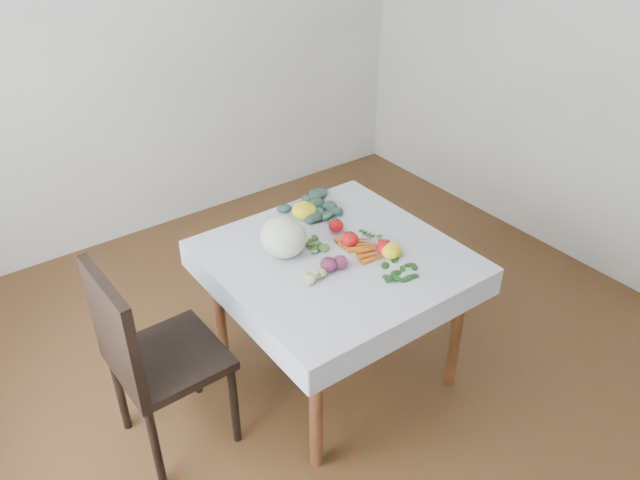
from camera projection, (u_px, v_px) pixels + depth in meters
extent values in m
plane|color=#58311B|center=(334.00, 368.00, 3.43)|extent=(4.00, 4.00, 0.00)
cube|color=white|center=(150.00, 41.00, 4.06)|extent=(4.00, 0.04, 2.70)
cube|color=brown|center=(336.00, 259.00, 3.03)|extent=(1.00, 1.00, 0.04)
cylinder|color=brown|center=(316.00, 410.00, 2.72)|extent=(0.06, 0.06, 0.71)
cylinder|color=brown|center=(456.00, 331.00, 3.16)|extent=(0.06, 0.06, 0.71)
cylinder|color=brown|center=(219.00, 307.00, 3.32)|extent=(0.06, 0.06, 0.71)
cylinder|color=brown|center=(348.00, 253.00, 3.75)|extent=(0.06, 0.06, 0.71)
cube|color=white|center=(336.00, 255.00, 3.02)|extent=(1.12, 1.12, 0.01)
cube|color=black|center=(169.00, 358.00, 2.79)|extent=(0.47, 0.47, 0.04)
cube|color=black|center=(114.00, 330.00, 2.54)|extent=(0.05, 0.46, 0.50)
cylinder|color=black|center=(156.00, 447.00, 2.70)|extent=(0.04, 0.04, 0.47)
cylinder|color=black|center=(234.00, 405.00, 2.90)|extent=(0.04, 0.04, 0.47)
cylinder|color=black|center=(120.00, 393.00, 2.96)|extent=(0.04, 0.04, 0.47)
cylinder|color=black|center=(194.00, 358.00, 3.16)|extent=(0.04, 0.04, 0.47)
ellipsoid|color=beige|center=(284.00, 237.00, 2.97)|extent=(0.23, 0.23, 0.20)
ellipsoid|color=red|center=(283.00, 238.00, 3.07)|extent=(0.09, 0.09, 0.08)
ellipsoid|color=red|center=(350.00, 239.00, 3.06)|extent=(0.11, 0.11, 0.08)
ellipsoid|color=red|center=(385.00, 247.00, 3.01)|extent=(0.09, 0.09, 0.08)
ellipsoid|color=red|center=(336.00, 226.00, 3.18)|extent=(0.08, 0.08, 0.07)
ellipsoid|color=yellow|center=(304.00, 210.00, 3.29)|extent=(0.13, 0.13, 0.09)
ellipsoid|color=yellow|center=(392.00, 250.00, 2.99)|extent=(0.14, 0.14, 0.07)
ellipsoid|color=#531739|center=(340.00, 262.00, 2.91)|extent=(0.09, 0.09, 0.06)
ellipsoid|color=#531739|center=(329.00, 264.00, 2.89)|extent=(0.10, 0.10, 0.07)
ellipsoid|color=#A6BD6D|center=(317.00, 279.00, 2.82)|extent=(0.05, 0.05, 0.04)
ellipsoid|color=#A6BD6D|center=(311.00, 280.00, 2.81)|extent=(0.05, 0.05, 0.04)
ellipsoid|color=#A6BD6D|center=(321.00, 281.00, 2.80)|extent=(0.05, 0.05, 0.04)
ellipsoid|color=#A6BD6D|center=(314.00, 275.00, 2.84)|extent=(0.05, 0.05, 0.04)
ellipsoid|color=#A6BD6D|center=(308.00, 286.00, 2.77)|extent=(0.05, 0.05, 0.04)
cone|color=#D95818|center=(356.00, 238.00, 3.12)|extent=(0.18, 0.14, 0.03)
cone|color=#D95818|center=(360.00, 241.00, 3.09)|extent=(0.19, 0.12, 0.03)
cone|color=#D95818|center=(364.00, 244.00, 3.07)|extent=(0.19, 0.11, 0.03)
cone|color=#D95818|center=(368.00, 247.00, 3.05)|extent=(0.19, 0.09, 0.03)
cone|color=#D95818|center=(372.00, 250.00, 3.03)|extent=(0.20, 0.08, 0.03)
cone|color=#D95818|center=(377.00, 253.00, 3.01)|extent=(0.20, 0.06, 0.03)
cone|color=#D95818|center=(381.00, 255.00, 2.99)|extent=(0.20, 0.05, 0.03)
ellipsoid|color=#325243|center=(320.00, 204.00, 3.40)|extent=(0.07, 0.07, 0.04)
ellipsoid|color=#325243|center=(311.00, 206.00, 3.38)|extent=(0.07, 0.07, 0.04)
ellipsoid|color=#325243|center=(323.00, 207.00, 3.37)|extent=(0.07, 0.07, 0.04)
ellipsoid|color=#325243|center=(315.00, 201.00, 3.42)|extent=(0.07, 0.07, 0.04)
ellipsoid|color=#325243|center=(311.00, 210.00, 3.34)|extent=(0.07, 0.07, 0.04)
ellipsoid|color=#325243|center=(329.00, 203.00, 3.41)|extent=(0.07, 0.07, 0.04)
ellipsoid|color=#325243|center=(304.00, 203.00, 3.40)|extent=(0.07, 0.07, 0.04)
ellipsoid|color=#325243|center=(322.00, 212.00, 3.32)|extent=(0.07, 0.07, 0.04)
ellipsoid|color=#325243|center=(324.00, 197.00, 3.46)|extent=(0.07, 0.07, 0.04)
ellipsoid|color=#325243|center=(299.00, 210.00, 3.34)|extent=(0.07, 0.07, 0.04)
ellipsoid|color=#325243|center=(337.00, 206.00, 3.37)|extent=(0.07, 0.07, 0.04)
ellipsoid|color=#325243|center=(306.00, 197.00, 3.46)|extent=(0.07, 0.07, 0.04)
ellipsoid|color=#325243|center=(311.00, 217.00, 3.28)|extent=(0.07, 0.07, 0.04)
ellipsoid|color=#325243|center=(338.00, 197.00, 3.46)|extent=(0.07, 0.07, 0.04)
ellipsoid|color=#325243|center=(289.00, 206.00, 3.38)|extent=(0.07, 0.07, 0.04)
ellipsoid|color=#184B17|center=(396.00, 271.00, 2.90)|extent=(0.05, 0.03, 0.01)
ellipsoid|color=#184B17|center=(389.00, 271.00, 2.90)|extent=(0.05, 0.03, 0.01)
ellipsoid|color=#184B17|center=(396.00, 275.00, 2.87)|extent=(0.05, 0.03, 0.01)
ellipsoid|color=#184B17|center=(396.00, 268.00, 2.92)|extent=(0.05, 0.03, 0.01)
ellipsoid|color=#184B17|center=(386.00, 274.00, 2.87)|extent=(0.05, 0.03, 0.01)
ellipsoid|color=#184B17|center=(403.00, 272.00, 2.89)|extent=(0.05, 0.03, 0.01)
ellipsoid|color=#184B17|center=(387.00, 267.00, 2.93)|extent=(0.05, 0.03, 0.01)
ellipsoid|color=#184B17|center=(391.00, 279.00, 2.84)|extent=(0.05, 0.03, 0.01)
ellipsoid|color=#184B17|center=(404.00, 266.00, 2.93)|extent=(0.05, 0.03, 0.01)
ellipsoid|color=#184B17|center=(378.00, 272.00, 2.89)|extent=(0.05, 0.03, 0.01)
ellipsoid|color=#184B17|center=(405.00, 278.00, 2.85)|extent=(0.05, 0.03, 0.01)
ellipsoid|color=#184B17|center=(393.00, 262.00, 2.96)|extent=(0.05, 0.03, 0.01)
ellipsoid|color=#184B17|center=(380.00, 281.00, 2.83)|extent=(0.05, 0.03, 0.01)
ellipsoid|color=#184B17|center=(414.00, 269.00, 2.91)|extent=(0.05, 0.03, 0.01)
ellipsoid|color=#507636|center=(305.00, 245.00, 3.07)|extent=(0.04, 0.04, 0.02)
ellipsoid|color=#507636|center=(299.00, 247.00, 3.06)|extent=(0.04, 0.04, 0.02)
ellipsoid|color=#507636|center=(308.00, 248.00, 3.05)|extent=(0.04, 0.04, 0.02)
ellipsoid|color=#507636|center=(303.00, 243.00, 3.09)|extent=(0.04, 0.04, 0.02)
ellipsoid|color=#507636|center=(298.00, 251.00, 3.03)|extent=(0.04, 0.04, 0.02)
ellipsoid|color=#507636|center=(314.00, 244.00, 3.08)|extent=(0.04, 0.04, 0.02)
ellipsoid|color=#507636|center=(292.00, 244.00, 3.08)|extent=(0.04, 0.04, 0.02)
ellipsoid|color=#507636|center=(308.00, 253.00, 3.01)|extent=(0.04, 0.04, 0.02)
ellipsoid|color=#507636|center=(310.00, 238.00, 3.12)|extent=(0.04, 0.04, 0.02)
ellipsoid|color=#507636|center=(287.00, 252.00, 3.02)|extent=(0.04, 0.04, 0.02)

